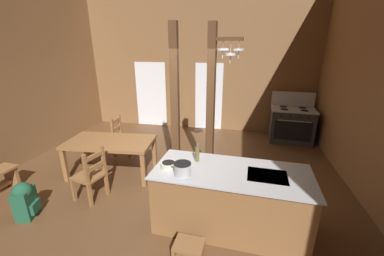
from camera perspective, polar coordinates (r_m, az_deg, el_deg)
ground_plane at (r=4.59m, az=-7.36°, el=-15.60°), size 7.67×8.30×0.10m
wall_back at (r=7.49m, az=1.57°, el=17.15°), size 7.67×0.14×4.59m
glazed_door_back_left at (r=7.98m, az=-9.70°, el=7.83°), size 1.00×0.01×2.05m
glazed_panel_back_right at (r=7.51m, az=3.98°, el=7.37°), size 0.84×0.01×2.05m
kitchen_island at (r=3.64m, az=9.03°, el=-16.37°), size 2.21×1.07×0.91m
stove_range at (r=7.16m, az=22.56°, el=0.81°), size 1.19×0.88×1.32m
support_post_with_pot_rack at (r=4.49m, az=4.90°, el=6.66°), size 0.63×0.25×2.94m
support_post_center at (r=4.44m, az=-4.04°, el=4.94°), size 0.14×0.14×2.94m
step_stool at (r=3.29m, az=-0.71°, el=-27.27°), size 0.37×0.30×0.30m
dining_table at (r=5.12m, az=-18.84°, el=-3.77°), size 1.77×1.04×0.74m
ladderback_chair_near_window at (r=4.51m, az=-22.93°, el=-10.33°), size 0.53×0.53×0.95m
ladderback_chair_by_post at (r=6.06m, az=-16.23°, el=-1.95°), size 0.45×0.45×0.95m
backpack at (r=4.62m, az=-35.01°, el=-13.71°), size 0.36×0.37×0.60m
stockpot_on_counter at (r=3.24m, az=-2.28°, el=-9.67°), size 0.30×0.23×0.17m
mixing_bowl_on_counter at (r=3.44m, az=-5.62°, el=-8.73°), size 0.22×0.22×0.08m
bottle_tall_on_counter at (r=3.57m, az=1.26°, el=-6.13°), size 0.06×0.06×0.30m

